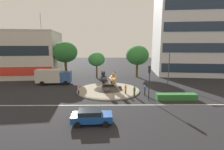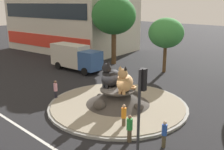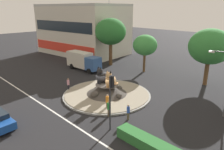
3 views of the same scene
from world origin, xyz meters
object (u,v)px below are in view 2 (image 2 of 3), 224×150
(broadleaf_tree_behind_island, at_px, (166,33))
(pedestrian_pink_shirt, at_px, (56,90))
(pedestrian_orange_shirt, at_px, (124,116))
(pedestrian_blue_shirt, at_px, (164,133))
(pedestrian_green_shirt, at_px, (130,128))
(traffic_light_mast, at_px, (141,101))
(third_tree_left, at_px, (114,16))
(delivery_box_truck, at_px, (75,57))
(shophouse_block, at_px, (72,16))
(cat_statue_black, at_px, (111,77))
(cat_statue_calico, at_px, (125,82))

(broadleaf_tree_behind_island, relative_size, pedestrian_pink_shirt, 3.73)
(pedestrian_orange_shirt, distance_m, pedestrian_blue_shirt, 3.10)
(pedestrian_green_shirt, bearing_deg, pedestrian_orange_shirt, -145.43)
(broadleaf_tree_behind_island, bearing_deg, traffic_light_mast, -61.92)
(pedestrian_blue_shirt, distance_m, pedestrian_pink_shirt, 10.71)
(third_tree_left, height_order, pedestrian_pink_shirt, third_tree_left)
(traffic_light_mast, xyz_separation_m, pedestrian_green_shirt, (-1.85, 1.51, -2.64))
(third_tree_left, height_order, delivery_box_truck, third_tree_left)
(broadleaf_tree_behind_island, relative_size, delivery_box_truck, 0.89)
(traffic_light_mast, xyz_separation_m, delivery_box_truck, (-17.34, 10.12, -1.86))
(pedestrian_pink_shirt, bearing_deg, traffic_light_mast, 61.13)
(shophouse_block, bearing_deg, cat_statue_black, -38.29)
(cat_statue_black, bearing_deg, pedestrian_orange_shirt, 59.56)
(cat_statue_black, xyz_separation_m, third_tree_left, (-9.48, 10.71, 4.07))
(cat_statue_calico, bearing_deg, pedestrian_orange_shirt, 19.18)
(cat_statue_black, xyz_separation_m, broadleaf_tree_behind_island, (-2.17, 11.59, 2.33))
(cat_statue_calico, height_order, broadleaf_tree_behind_island, broadleaf_tree_behind_island)
(pedestrian_orange_shirt, bearing_deg, pedestrian_green_shirt, 149.64)
(cat_statue_black, height_order, pedestrian_blue_shirt, cat_statue_black)
(delivery_box_truck, bearing_deg, broadleaf_tree_behind_island, 34.22)
(shophouse_block, bearing_deg, pedestrian_green_shirt, -39.08)
(cat_statue_calico, distance_m, pedestrian_pink_shirt, 6.22)
(cat_statue_black, relative_size, pedestrian_pink_shirt, 1.33)
(traffic_light_mast, relative_size, pedestrian_pink_shirt, 2.98)
(pedestrian_pink_shirt, bearing_deg, delivery_box_truck, -154.06)
(traffic_light_mast, xyz_separation_m, shophouse_block, (-29.25, 19.30, 2.15))
(third_tree_left, bearing_deg, shophouse_block, 165.12)
(shophouse_block, distance_m, pedestrian_orange_shirt, 31.42)
(third_tree_left, height_order, pedestrian_blue_shirt, third_tree_left)
(delivery_box_truck, bearing_deg, cat_statue_calico, -26.90)
(shophouse_block, height_order, pedestrian_pink_shirt, shophouse_block)
(pedestrian_green_shirt, bearing_deg, broadleaf_tree_behind_island, -172.76)
(third_tree_left, xyz_separation_m, pedestrian_green_shirt, (14.39, -14.32, -5.43))
(third_tree_left, bearing_deg, cat_statue_calico, -44.49)
(pedestrian_green_shirt, bearing_deg, pedestrian_blue_shirt, 98.09)
(cat_statue_calico, distance_m, pedestrian_orange_shirt, 3.41)
(broadleaf_tree_behind_island, xyz_separation_m, pedestrian_orange_shirt, (5.79, -14.22, -3.69))
(cat_statue_calico, relative_size, pedestrian_green_shirt, 1.39)
(traffic_light_mast, relative_size, shophouse_block, 0.24)
(cat_statue_black, relative_size, pedestrian_green_shirt, 1.33)
(cat_statue_black, bearing_deg, broadleaf_tree_behind_island, -163.93)
(third_tree_left, bearing_deg, pedestrian_pink_shirt, -67.46)
(cat_statue_black, bearing_deg, shophouse_block, -116.72)
(third_tree_left, bearing_deg, traffic_light_mast, -44.29)
(cat_statue_calico, xyz_separation_m, pedestrian_pink_shirt, (-5.60, -2.34, -1.32))
(shophouse_block, distance_m, pedestrian_green_shirt, 33.02)
(pedestrian_pink_shirt, bearing_deg, broadleaf_tree_behind_island, 157.35)
(pedestrian_blue_shirt, bearing_deg, cat_statue_calico, 101.16)
(third_tree_left, xyz_separation_m, pedestrian_pink_shirt, (5.50, -13.25, -5.42))
(cat_statue_black, xyz_separation_m, traffic_light_mast, (6.75, -5.13, 1.27))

